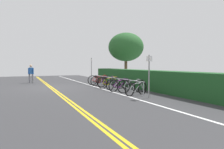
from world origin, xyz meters
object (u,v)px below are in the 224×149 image
at_px(bike_rack, 113,80).
at_px(pedestrian, 31,73).
at_px(tree_near_left, 126,47).
at_px(bicycle_5, 121,85).
at_px(bicycle_2, 108,82).
at_px(bicycle_7, 136,89).
at_px(bicycle_1, 101,81).
at_px(sign_post_near, 91,68).
at_px(bicycle_0, 99,80).
at_px(sign_post_far, 149,72).
at_px(bicycle_6, 132,86).
at_px(bicycle_3, 110,83).
at_px(bicycle_4, 116,84).

height_order(bike_rack, pedestrian, pedestrian).
relative_size(pedestrian, tree_near_left, 0.34).
relative_size(bike_rack, bicycle_5, 4.11).
bearing_deg(bicycle_2, bicycle_7, -3.64).
relative_size(bicycle_2, pedestrian, 1.09).
xyz_separation_m(bicycle_1, tree_near_left, (-3.22, 3.89, 2.92)).
relative_size(bicycle_7, sign_post_near, 0.75).
height_order(bicycle_0, bicycle_7, bicycle_0).
distance_m(bicycle_5, sign_post_far, 3.01).
distance_m(bicycle_0, bicycle_7, 6.05).
bearing_deg(bicycle_7, bicycle_6, 163.49).
bearing_deg(bicycle_1, bicycle_5, -1.14).
xyz_separation_m(bicycle_6, sign_post_far, (1.97, -0.24, 0.86)).
bearing_deg(bicycle_2, bike_rack, -6.39).
bearing_deg(bike_rack, sign_post_far, -1.43).
bearing_deg(bicycle_6, sign_post_far, -6.87).
relative_size(bicycle_1, bicycle_3, 0.93).
xyz_separation_m(bicycle_0, sign_post_near, (-1.50, -0.14, 0.93)).
xyz_separation_m(bicycle_1, bicycle_6, (4.39, 0.19, 0.01)).
xyz_separation_m(bicycle_1, bicycle_2, (0.95, 0.20, 0.01)).
bearing_deg(bicycle_5, bike_rack, 174.50).
xyz_separation_m(bike_rack, pedestrian, (-6.55, -4.74, 0.34)).
height_order(bicycle_6, pedestrian, pedestrian).
xyz_separation_m(bicycle_0, sign_post_far, (7.11, -0.22, 0.86)).
bearing_deg(pedestrian, sign_post_far, 23.45).
height_order(bike_rack, tree_near_left, tree_near_left).
xyz_separation_m(bicycle_0, tree_near_left, (-2.47, 3.72, 2.91)).
distance_m(bicycle_7, sign_post_near, 7.61).
xyz_separation_m(bicycle_4, bicycle_6, (1.74, 0.18, 0.05)).
xyz_separation_m(bicycle_6, sign_post_near, (-6.64, -0.16, 0.93)).
bearing_deg(sign_post_far, bicycle_7, -178.33).
xyz_separation_m(bicycle_6, tree_near_left, (-7.61, 3.70, 2.91)).
bearing_deg(bike_rack, tree_near_left, 144.81).
xyz_separation_m(bicycle_0, bicycle_6, (5.14, 0.02, 0.00)).
relative_size(bicycle_2, bicycle_3, 0.93).
relative_size(bicycle_4, pedestrian, 1.01).
xyz_separation_m(pedestrian, sign_post_far, (10.69, 4.64, 0.33)).
bearing_deg(bicycle_0, bicycle_4, -2.69).
bearing_deg(bicycle_2, bicycle_4, -6.22).
height_order(bicycle_6, bicycle_7, bicycle_6).
distance_m(bicycle_2, sign_post_near, 3.34).
distance_m(bike_rack, bicycle_1, 2.23).
bearing_deg(bicycle_1, bicycle_0, 167.17).
xyz_separation_m(bicycle_3, sign_post_far, (4.56, -0.00, 0.86)).
distance_m(bicycle_6, bicycle_7, 0.95).
height_order(bicycle_2, bicycle_7, bicycle_2).
bearing_deg(bicycle_0, sign_post_near, -174.77).
distance_m(bicycle_4, bicycle_5, 0.84).
relative_size(bicycle_3, sign_post_far, 0.92).
bearing_deg(bicycle_6, bicycle_3, -174.81).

